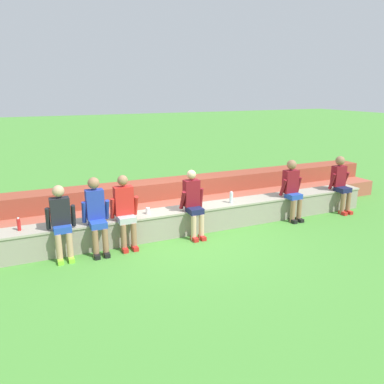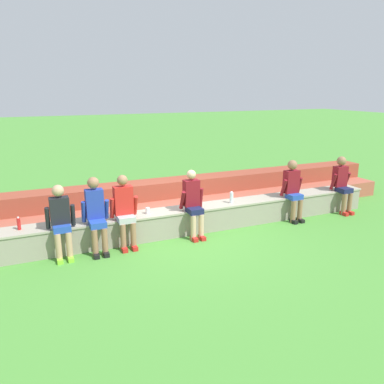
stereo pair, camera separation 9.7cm
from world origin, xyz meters
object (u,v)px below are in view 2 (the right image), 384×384
(person_far_right, at_px, (293,188))
(water_bottle_mid_right, at_px, (19,224))
(person_far_left, at_px, (61,219))
(person_center, at_px, (125,209))
(person_right_of_center, at_px, (193,202))
(person_rightmost_edge, at_px, (342,182))
(plastic_cup_left_end, at_px, (148,211))
(water_bottle_near_left, at_px, (232,198))
(person_left_of_center, at_px, (96,213))

(person_far_right, bearing_deg, water_bottle_mid_right, 177.26)
(person_far_right, bearing_deg, person_far_left, -179.57)
(person_center, relative_size, person_right_of_center, 1.01)
(person_rightmost_edge, bearing_deg, person_far_left, -179.69)
(person_center, xyz_separation_m, water_bottle_mid_right, (-1.90, 0.26, -0.12))
(water_bottle_mid_right, distance_m, plastic_cup_left_end, 2.43)
(person_far_left, height_order, water_bottle_near_left, person_far_left)
(person_left_of_center, height_order, plastic_cup_left_end, person_left_of_center)
(person_far_left, xyz_separation_m, person_far_right, (5.21, 0.04, 0.04))
(plastic_cup_left_end, bearing_deg, water_bottle_mid_right, 178.69)
(person_right_of_center, height_order, water_bottle_near_left, person_right_of_center)
(person_far_left, relative_size, person_far_right, 0.96)
(person_far_left, height_order, plastic_cup_left_end, person_far_left)
(person_right_of_center, xyz_separation_m, person_far_right, (2.57, 0.03, 0.03))
(person_rightmost_edge, distance_m, plastic_cup_left_end, 5.01)
(person_rightmost_edge, bearing_deg, person_far_right, 179.92)
(person_far_right, bearing_deg, person_rightmost_edge, -0.08)
(person_far_left, xyz_separation_m, person_right_of_center, (2.63, 0.01, 0.01))
(person_right_of_center, xyz_separation_m, plastic_cup_left_end, (-0.91, 0.25, -0.14))
(person_left_of_center, height_order, person_center, person_left_of_center)
(person_left_of_center, distance_m, water_bottle_near_left, 3.05)
(water_bottle_mid_right, bearing_deg, plastic_cup_left_end, -1.31)
(person_rightmost_edge, bearing_deg, person_left_of_center, -179.84)
(person_far_left, bearing_deg, person_far_right, 0.43)
(plastic_cup_left_end, bearing_deg, water_bottle_near_left, -0.77)
(person_left_of_center, bearing_deg, person_far_right, 0.23)
(person_far_left, distance_m, water_bottle_mid_right, 0.78)
(person_left_of_center, distance_m, person_center, 0.56)
(person_far_left, distance_m, plastic_cup_left_end, 1.75)
(person_rightmost_edge, distance_m, water_bottle_mid_right, 7.44)
(person_right_of_center, height_order, water_bottle_mid_right, person_right_of_center)
(person_far_left, relative_size, plastic_cup_left_end, 10.60)
(person_left_of_center, xyz_separation_m, plastic_cup_left_end, (1.08, 0.25, -0.17))
(person_rightmost_edge, relative_size, water_bottle_near_left, 5.23)
(person_far_left, bearing_deg, water_bottle_mid_right, 155.56)
(person_left_of_center, relative_size, person_right_of_center, 1.02)
(plastic_cup_left_end, bearing_deg, person_left_of_center, -167.22)
(water_bottle_near_left, xyz_separation_m, plastic_cup_left_end, (-1.96, 0.03, -0.06))
(person_left_of_center, relative_size, water_bottle_near_left, 5.38)
(person_left_of_center, distance_m, person_rightmost_edge, 6.09)
(person_right_of_center, xyz_separation_m, water_bottle_near_left, (1.04, 0.23, -0.08))
(person_center, height_order, person_rightmost_edge, person_center)
(person_far_left, distance_m, person_left_of_center, 0.64)
(person_left_of_center, bearing_deg, person_center, 3.86)
(person_right_of_center, bearing_deg, person_far_right, 0.58)
(person_center, bearing_deg, person_right_of_center, -1.79)
(water_bottle_near_left, bearing_deg, person_center, -175.81)
(person_right_of_center, relative_size, person_far_right, 0.99)
(water_bottle_mid_right, bearing_deg, person_far_left, -24.44)
(person_far_left, relative_size, water_bottle_near_left, 5.10)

